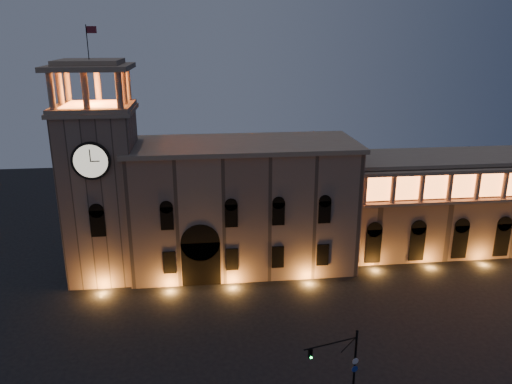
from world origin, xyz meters
TOP-DOWN VIEW (x-y plane):
  - ground at (0.00, 0.00)m, footprint 160.00×160.00m
  - government_building at (-2.08, 21.93)m, footprint 30.80×12.80m
  - clock_tower at (-20.50, 20.98)m, footprint 9.80×9.80m
  - colonnade_wing at (32.00, 23.92)m, footprint 40.60×11.50m
  - traffic_light at (4.29, -7.32)m, footprint 5.17×1.59m

SIDE VIEW (x-z plane):
  - ground at x=0.00m, z-range 0.00..0.00m
  - traffic_light at x=4.29m, z-range 0.18..7.46m
  - colonnade_wing at x=32.00m, z-range 0.08..14.58m
  - government_building at x=-2.08m, z-range -0.03..17.57m
  - clock_tower at x=-20.50m, z-range -3.70..28.70m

